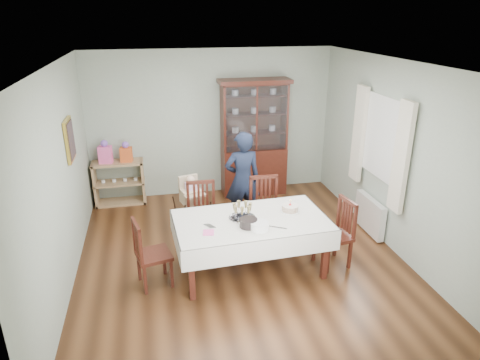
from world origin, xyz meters
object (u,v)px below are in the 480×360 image
object	(u,v)px
dining_table	(251,244)
sideboard	(119,183)
chair_end_left	(153,266)
champagne_tray	(242,214)
high_chair	(192,209)
gift_bag_orange	(126,153)
chair_end_right	(333,246)
gift_bag_pink	(105,153)
chair_far_left	(203,228)
woman	(243,180)
birthday_cake	(290,208)
china_cabinet	(254,137)
chair_far_right	(266,224)

from	to	relation	value
dining_table	sideboard	bearing A→B (deg)	124.77
chair_end_left	champagne_tray	world-z (taller)	champagne_tray
high_chair	gift_bag_orange	bearing A→B (deg)	111.66
chair_end_right	gift_bag_pink	world-z (taller)	gift_bag_pink
chair_far_left	woman	bearing A→B (deg)	39.33
dining_table	gift_bag_pink	bearing A→B (deg)	127.58
woman	high_chair	bearing A→B (deg)	-0.21
sideboard	birthday_cake	world-z (taller)	birthday_cake
birthday_cake	gift_bag_pink	world-z (taller)	gift_bag_pink
sideboard	chair_far_left	size ratio (longest dim) A/B	0.92
dining_table	high_chair	world-z (taller)	high_chair
chair_end_right	gift_bag_orange	distance (m)	3.96
china_cabinet	gift_bag_orange	bearing A→B (deg)	179.96
chair_end_right	sideboard	bearing A→B (deg)	-142.17
chair_far_left	gift_bag_orange	xyz separation A→B (m)	(-1.11, 1.84, 0.67)
sideboard	chair_end_right	world-z (taller)	chair_end_right
china_cabinet	champagne_tray	size ratio (longest dim) A/B	6.17
chair_far_left	champagne_tray	world-z (taller)	chair_far_left
china_cabinet	birthday_cake	bearing A→B (deg)	-92.43
chair_far_left	chair_end_right	size ratio (longest dim) A/B	1.03
chair_end_right	dining_table	bearing A→B (deg)	-104.79
chair_end_left	chair_end_right	xyz separation A→B (m)	(2.44, -0.04, 0.01)
woman	chair_far_left	bearing A→B (deg)	35.19
chair_far_right	gift_bag_pink	world-z (taller)	gift_bag_pink
chair_far_right	gift_bag_pink	bearing A→B (deg)	142.71
china_cabinet	champagne_tray	distance (m)	2.70
sideboard	chair_end_left	bearing A→B (deg)	-78.93
chair_end_left	high_chair	distance (m)	1.51
chair_end_left	birthday_cake	bearing A→B (deg)	-97.56
gift_bag_pink	high_chair	bearing A→B (deg)	-44.17
high_chair	champagne_tray	bearing A→B (deg)	-82.10
chair_end_right	woman	xyz separation A→B (m)	(-0.97, 1.43, 0.51)
sideboard	gift_bag_pink	size ratio (longest dim) A/B	2.15
woman	gift_bag_orange	bearing A→B (deg)	-37.48
china_cabinet	sideboard	distance (m)	2.60
chair_end_right	high_chair	xyz separation A→B (m)	(-1.80, 1.40, 0.08)
chair_far_left	gift_bag_orange	bearing A→B (deg)	122.74
dining_table	birthday_cake	bearing A→B (deg)	11.68
chair_far_right	chair_end_right	bearing A→B (deg)	-45.26
sideboard	high_chair	distance (m)	1.78
gift_bag_pink	champagne_tray	bearing A→B (deg)	-53.50
chair_far_right	birthday_cake	bearing A→B (deg)	-71.62
china_cabinet	woman	size ratio (longest dim) A/B	1.37
sideboard	chair_end_left	size ratio (longest dim) A/B	0.98
chair_end_right	champagne_tray	xyz separation A→B (m)	(-1.25, 0.15, 0.54)
birthday_cake	gift_bag_pink	bearing A→B (deg)	135.95
woman	gift_bag_orange	distance (m)	2.24
woman	gift_bag_orange	size ratio (longest dim) A/B	4.29
woman	chair_end_right	bearing A→B (deg)	121.63
chair_end_right	high_chair	distance (m)	2.28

